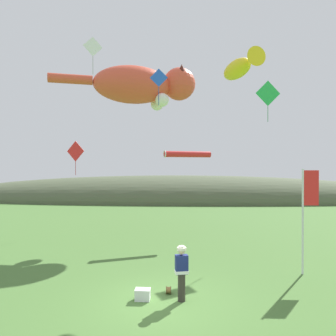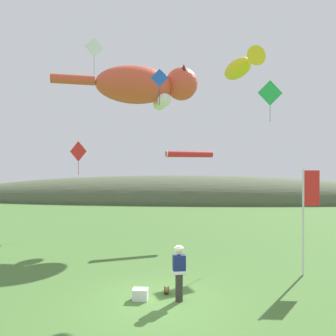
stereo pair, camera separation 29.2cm
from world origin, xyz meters
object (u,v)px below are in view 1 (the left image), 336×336
(kite_diamond_white, at_px, (93,47))
(picnic_cooler, at_px, (143,294))
(kite_fish_windsock, at_px, (240,67))
(kite_diamond_blue, at_px, (159,78))
(festival_attendant, at_px, (182,271))
(festival_banner_pole, at_px, (307,205))
(kite_diamond_red, at_px, (76,151))
(kite_giant_cat, at_px, (143,86))
(kite_tube_streamer, at_px, (187,154))
(kite_spool, at_px, (169,290))
(kite_diamond_green, at_px, (268,94))

(kite_diamond_white, bearing_deg, picnic_cooler, -60.79)
(kite_fish_windsock, height_order, kite_diamond_blue, kite_fish_windsock)
(festival_attendant, xyz_separation_m, festival_banner_pole, (4.98, 2.80, 1.80))
(festival_attendant, bearing_deg, kite_diamond_red, 122.85)
(festival_banner_pole, xyz_separation_m, kite_fish_windsock, (-2.36, 1.69, 6.04))
(festival_banner_pole, bearing_deg, kite_giant_cat, 133.65)
(kite_diamond_red, height_order, kite_diamond_blue, kite_diamond_blue)
(festival_attendant, distance_m, kite_diamond_red, 13.80)
(kite_giant_cat, bearing_deg, kite_diamond_white, -111.18)
(festival_attendant, bearing_deg, festival_banner_pole, 29.34)
(kite_diamond_white, bearing_deg, kite_diamond_blue, -2.61)
(kite_tube_streamer, height_order, kite_diamond_white, kite_diamond_white)
(kite_fish_windsock, relative_size, kite_diamond_white, 1.70)
(festival_banner_pole, bearing_deg, kite_spool, -157.51)
(kite_fish_windsock, bearing_deg, picnic_cooler, -130.88)
(kite_diamond_green, bearing_deg, picnic_cooler, -125.76)
(kite_diamond_green, xyz_separation_m, kite_diamond_blue, (-6.06, -3.00, 0.16))
(kite_diamond_red, bearing_deg, kite_giant_cat, -4.07)
(festival_attendant, xyz_separation_m, kite_giant_cat, (-2.55, 10.68, 8.57))
(kite_fish_windsock, height_order, kite_diamond_red, kite_fish_windsock)
(kite_spool, distance_m, kite_giant_cat, 13.97)
(kite_tube_streamer, xyz_separation_m, kite_diamond_green, (4.62, -0.64, 3.46))
(kite_spool, xyz_separation_m, kite_diamond_red, (-6.66, 10.46, 5.14))
(kite_fish_windsock, relative_size, kite_tube_streamer, 1.10)
(kite_diamond_red, distance_m, kite_diamond_blue, 8.73)
(festival_attendant, bearing_deg, kite_fish_windsock, 59.77)
(picnic_cooler, relative_size, kite_diamond_blue, 0.28)
(kite_tube_streamer, relative_size, kite_diamond_blue, 1.62)
(festival_attendant, relative_size, picnic_cooler, 3.57)
(kite_tube_streamer, distance_m, kite_diamond_green, 5.81)
(festival_banner_pole, relative_size, kite_giant_cat, 0.46)
(festival_banner_pole, height_order, kite_tube_streamer, kite_tube_streamer)
(festival_banner_pole, height_order, kite_diamond_white, kite_diamond_white)
(kite_spool, height_order, kite_tube_streamer, kite_tube_streamer)
(kite_diamond_green, bearing_deg, kite_fish_windsock, -119.32)
(kite_diamond_red, bearing_deg, picnic_cooler, -61.99)
(kite_fish_windsock, bearing_deg, kite_spool, -127.85)
(festival_attendant, xyz_separation_m, kite_fish_windsock, (2.62, 4.49, 7.85))
(kite_spool, bearing_deg, kite_fish_windsock, 52.15)
(kite_tube_streamer, relative_size, kite_diamond_red, 1.28)
(kite_diamond_red, height_order, kite_diamond_white, kite_diamond_white)
(kite_spool, xyz_separation_m, picnic_cooler, (-0.82, -0.54, 0.05))
(kite_diamond_green, bearing_deg, festival_attendant, -119.79)
(picnic_cooler, distance_m, kite_fish_windsock, 10.46)
(kite_spool, relative_size, kite_diamond_blue, 0.15)
(festival_attendant, height_order, kite_diamond_blue, kite_diamond_blue)
(picnic_cooler, xyz_separation_m, kite_diamond_green, (6.18, 8.57, 8.29))
(festival_attendant, relative_size, kite_spool, 6.65)
(kite_diamond_green, height_order, kite_diamond_red, kite_diamond_green)
(kite_tube_streamer, bearing_deg, kite_diamond_white, -143.74)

